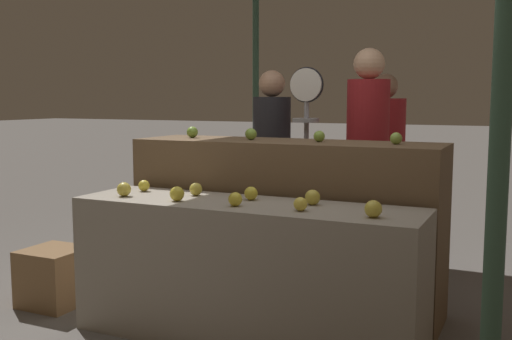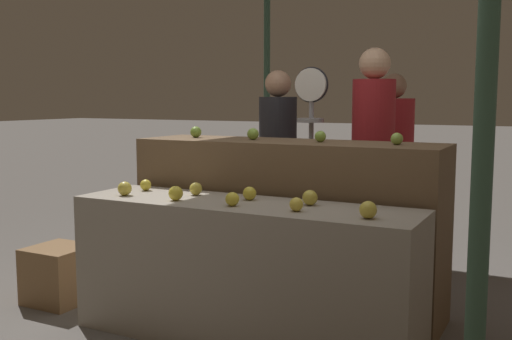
# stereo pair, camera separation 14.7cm
# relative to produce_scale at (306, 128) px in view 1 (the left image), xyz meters

# --- Properties ---
(ground_plane) EXTENTS (60.00, 60.00, 0.00)m
(ground_plane) POSITION_rel_produce_scale_xyz_m (0.10, -1.23, -1.17)
(ground_plane) COLOR #66605B
(display_counter_front) EXTENTS (2.01, 0.55, 0.81)m
(display_counter_front) POSITION_rel_produce_scale_xyz_m (0.10, -1.23, -0.77)
(display_counter_front) COLOR gray
(display_counter_front) RESTS_ON ground_plane
(display_counter_back) EXTENTS (2.01, 0.55, 1.12)m
(display_counter_back) POSITION_rel_produce_scale_xyz_m (0.10, -0.63, -0.61)
(display_counter_back) COLOR brown
(display_counter_back) RESTS_ON ground_plane
(apple_front_0) EXTENTS (0.08, 0.08, 0.08)m
(apple_front_0) POSITION_rel_produce_scale_xyz_m (-0.66, -1.33, -0.32)
(apple_front_0) COLOR gold
(apple_front_0) RESTS_ON display_counter_front
(apple_front_1) EXTENTS (0.08, 0.08, 0.08)m
(apple_front_1) POSITION_rel_produce_scale_xyz_m (-0.28, -1.34, -0.32)
(apple_front_1) COLOR gold
(apple_front_1) RESTS_ON display_counter_front
(apple_front_2) EXTENTS (0.08, 0.08, 0.08)m
(apple_front_2) POSITION_rel_produce_scale_xyz_m (0.10, -1.34, -0.33)
(apple_front_2) COLOR gold
(apple_front_2) RESTS_ON display_counter_front
(apple_front_3) EXTENTS (0.07, 0.07, 0.07)m
(apple_front_3) POSITION_rel_produce_scale_xyz_m (0.47, -1.32, -0.33)
(apple_front_3) COLOR yellow
(apple_front_3) RESTS_ON display_counter_front
(apple_front_4) EXTENTS (0.09, 0.09, 0.09)m
(apple_front_4) POSITION_rel_produce_scale_xyz_m (0.85, -1.34, -0.32)
(apple_front_4) COLOR gold
(apple_front_4) RESTS_ON display_counter_front
(apple_front_5) EXTENTS (0.07, 0.07, 0.07)m
(apple_front_5) POSITION_rel_produce_scale_xyz_m (-0.67, -1.12, -0.33)
(apple_front_5) COLOR gold
(apple_front_5) RESTS_ON display_counter_front
(apple_front_6) EXTENTS (0.08, 0.08, 0.08)m
(apple_front_6) POSITION_rel_produce_scale_xyz_m (-0.29, -1.12, -0.32)
(apple_front_6) COLOR gold
(apple_front_6) RESTS_ON display_counter_front
(apple_front_7) EXTENTS (0.08, 0.08, 0.08)m
(apple_front_7) POSITION_rel_produce_scale_xyz_m (0.09, -1.13, -0.32)
(apple_front_7) COLOR gold
(apple_front_7) RESTS_ON display_counter_front
(apple_front_8) EXTENTS (0.08, 0.08, 0.08)m
(apple_front_8) POSITION_rel_produce_scale_xyz_m (0.46, -1.13, -0.32)
(apple_front_8) COLOR gold
(apple_front_8) RESTS_ON display_counter_front
(apple_back_0) EXTENTS (0.08, 0.08, 0.08)m
(apple_back_0) POSITION_rel_produce_scale_xyz_m (-0.61, -0.61, -0.01)
(apple_back_0) COLOR #7AA338
(apple_back_0) RESTS_ON display_counter_back
(apple_back_1) EXTENTS (0.08, 0.08, 0.08)m
(apple_back_1) POSITION_rel_produce_scale_xyz_m (-0.15, -0.64, -0.01)
(apple_back_1) COLOR #84AD3D
(apple_back_1) RESTS_ON display_counter_back
(apple_back_2) EXTENTS (0.07, 0.07, 0.07)m
(apple_back_2) POSITION_rel_produce_scale_xyz_m (0.32, -0.63, -0.02)
(apple_back_2) COLOR #84AD3D
(apple_back_2) RESTS_ON display_counter_back
(apple_back_3) EXTENTS (0.07, 0.07, 0.07)m
(apple_back_3) POSITION_rel_produce_scale_xyz_m (0.80, -0.63, -0.02)
(apple_back_3) COLOR #8EB247
(apple_back_3) RESTS_ON display_counter_back
(produce_scale) EXTENTS (0.26, 0.20, 1.62)m
(produce_scale) POSITION_rel_produce_scale_xyz_m (0.00, 0.00, 0.00)
(produce_scale) COLOR #99999E
(produce_scale) RESTS_ON ground_plane
(person_vendor_at_scale) EXTENTS (0.38, 0.38, 1.76)m
(person_vendor_at_scale) POSITION_rel_produce_scale_xyz_m (0.41, 0.22, -0.13)
(person_vendor_at_scale) COLOR #2D2D38
(person_vendor_at_scale) RESTS_ON ground_plane
(person_customer_left) EXTENTS (0.48, 0.48, 1.60)m
(person_customer_left) POSITION_rel_produce_scale_xyz_m (0.37, 0.96, -0.25)
(person_customer_left) COLOR #2D2D38
(person_customer_left) RESTS_ON ground_plane
(person_customer_right) EXTENTS (0.34, 0.34, 1.61)m
(person_customer_right) POSITION_rel_produce_scale_xyz_m (-0.38, 0.23, -0.23)
(person_customer_right) COLOR #2D2D38
(person_customer_right) RESTS_ON ground_plane
(wooden_crate_side) EXTENTS (0.38, 0.38, 0.38)m
(wooden_crate_side) POSITION_rel_produce_scale_xyz_m (-1.34, -1.23, -0.98)
(wooden_crate_side) COLOR olive
(wooden_crate_side) RESTS_ON ground_plane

